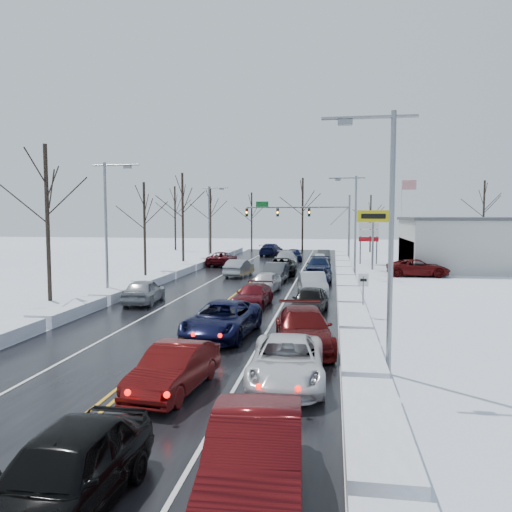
% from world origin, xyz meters
% --- Properties ---
extents(ground, '(160.00, 160.00, 0.00)m').
position_xyz_m(ground, '(0.00, 0.00, 0.00)').
color(ground, white).
rests_on(ground, ground).
extents(road_surface, '(14.00, 84.00, 0.01)m').
position_xyz_m(road_surface, '(0.00, 2.00, 0.01)').
color(road_surface, black).
rests_on(road_surface, ground).
extents(snow_bank_left, '(1.48, 72.00, 0.65)m').
position_xyz_m(snow_bank_left, '(-7.60, 2.00, 0.00)').
color(snow_bank_left, white).
rests_on(snow_bank_left, ground).
extents(snow_bank_right, '(1.48, 72.00, 0.65)m').
position_xyz_m(snow_bank_right, '(7.60, 2.00, 0.00)').
color(snow_bank_right, white).
rests_on(snow_bank_right, ground).
extents(traffic_signal_mast, '(13.28, 0.39, 8.00)m').
position_xyz_m(traffic_signal_mast, '(3.45, 27.99, 5.48)').
color(traffic_signal_mast, slate).
rests_on(traffic_signal_mast, ground).
extents(tires_plus_sign, '(3.20, 0.34, 6.00)m').
position_xyz_m(tires_plus_sign, '(10.50, 15.99, 4.99)').
color(tires_plus_sign, slate).
rests_on(tires_plus_sign, ground).
extents(used_vehicles_sign, '(2.20, 0.22, 4.65)m').
position_xyz_m(used_vehicles_sign, '(10.50, 22.00, 3.32)').
color(used_vehicles_sign, slate).
rests_on(used_vehicles_sign, ground).
extents(speed_limit_sign, '(0.55, 0.09, 2.35)m').
position_xyz_m(speed_limit_sign, '(8.20, -8.00, 1.63)').
color(speed_limit_sign, slate).
rests_on(speed_limit_sign, ground).
extents(flagpole, '(1.87, 1.20, 10.00)m').
position_xyz_m(flagpole, '(15.17, 30.00, 5.93)').
color(flagpole, silver).
rests_on(flagpole, ground).
extents(dealership_building, '(20.40, 12.40, 5.30)m').
position_xyz_m(dealership_building, '(23.98, 18.00, 2.66)').
color(dealership_building, '#AEAFAA').
rests_on(dealership_building, ground).
extents(streetlight_se, '(3.20, 0.25, 9.00)m').
position_xyz_m(streetlight_se, '(8.30, -18.00, 5.31)').
color(streetlight_se, slate).
rests_on(streetlight_se, ground).
extents(streetlight_ne, '(3.20, 0.25, 9.00)m').
position_xyz_m(streetlight_ne, '(8.30, 10.00, 5.31)').
color(streetlight_ne, slate).
rests_on(streetlight_ne, ground).
extents(streetlight_sw, '(3.20, 0.25, 9.00)m').
position_xyz_m(streetlight_sw, '(-8.30, -4.00, 5.31)').
color(streetlight_sw, slate).
rests_on(streetlight_sw, ground).
extents(streetlight_nw, '(3.20, 0.25, 9.00)m').
position_xyz_m(streetlight_nw, '(-8.30, 24.00, 5.31)').
color(streetlight_nw, slate).
rests_on(streetlight_nw, ground).
extents(tree_left_b, '(4.00, 4.00, 10.00)m').
position_xyz_m(tree_left_b, '(-11.50, -6.00, 6.99)').
color(tree_left_b, '#2D231C').
rests_on(tree_left_b, ground).
extents(tree_left_c, '(3.40, 3.40, 8.50)m').
position_xyz_m(tree_left_c, '(-10.50, 8.00, 5.94)').
color(tree_left_c, '#2D231C').
rests_on(tree_left_c, ground).
extents(tree_left_d, '(4.20, 4.20, 10.50)m').
position_xyz_m(tree_left_d, '(-11.20, 22.00, 7.33)').
color(tree_left_d, '#2D231C').
rests_on(tree_left_d, ground).
extents(tree_left_e, '(3.80, 3.80, 9.50)m').
position_xyz_m(tree_left_e, '(-10.80, 34.00, 6.64)').
color(tree_left_e, '#2D231C').
rests_on(tree_left_e, ground).
extents(tree_far_a, '(4.00, 4.00, 10.00)m').
position_xyz_m(tree_far_a, '(-18.00, 40.00, 6.99)').
color(tree_far_a, '#2D231C').
rests_on(tree_far_a, ground).
extents(tree_far_b, '(3.60, 3.60, 9.00)m').
position_xyz_m(tree_far_b, '(-6.00, 41.00, 6.29)').
color(tree_far_b, '#2D231C').
rests_on(tree_far_b, ground).
extents(tree_far_c, '(4.40, 4.40, 11.00)m').
position_xyz_m(tree_far_c, '(2.00, 39.00, 7.68)').
color(tree_far_c, '#2D231C').
rests_on(tree_far_c, ground).
extents(tree_far_d, '(3.40, 3.40, 8.50)m').
position_xyz_m(tree_far_d, '(12.00, 40.50, 5.94)').
color(tree_far_d, '#2D231C').
rests_on(tree_far_d, ground).
extents(tree_far_e, '(4.20, 4.20, 10.50)m').
position_xyz_m(tree_far_e, '(28.00, 41.00, 7.33)').
color(tree_far_e, '#2D231C').
rests_on(tree_far_e, ground).
extents(queued_car_1, '(2.03, 4.58, 1.46)m').
position_xyz_m(queued_car_1, '(1.67, -20.78, 0.00)').
color(queued_car_1, '#550B0B').
rests_on(queued_car_1, ground).
extents(queued_car_2, '(3.12, 5.89, 1.58)m').
position_xyz_m(queued_car_2, '(1.61, -13.63, 0.00)').
color(queued_car_2, black).
rests_on(queued_car_2, ground).
extents(queued_car_3, '(2.19, 4.73, 1.34)m').
position_xyz_m(queued_car_3, '(1.80, -5.98, 0.00)').
color(queued_car_3, '#4F0A11').
rests_on(queued_car_3, ground).
extents(queued_car_4, '(2.20, 4.47, 1.47)m').
position_xyz_m(queued_car_4, '(1.78, -0.40, 0.00)').
color(queued_car_4, silver).
rests_on(queued_car_4, ground).
extents(queued_car_5, '(1.93, 4.91, 1.59)m').
position_xyz_m(queued_car_5, '(1.86, 5.12, 0.00)').
color(queued_car_5, '#3F4144').
rests_on(queued_car_5, ground).
extents(queued_car_6, '(2.88, 5.69, 1.54)m').
position_xyz_m(queued_car_6, '(1.84, 10.35, 0.00)').
color(queued_car_6, black).
rests_on(queued_car_6, ground).
extents(queued_car_7, '(2.80, 6.03, 1.71)m').
position_xyz_m(queued_car_7, '(1.69, 16.27, 0.00)').
color(queued_car_7, '#A3A6AB').
rests_on(queued_car_7, ground).
extents(queued_car_8, '(2.26, 4.55, 1.49)m').
position_xyz_m(queued_car_8, '(1.90, 24.64, 0.00)').
color(queued_car_8, black).
rests_on(queued_car_8, ground).
extents(queued_car_9, '(2.16, 5.23, 1.68)m').
position_xyz_m(queued_car_9, '(5.11, -26.31, 0.00)').
color(queued_car_9, '#4C0A0B').
rests_on(queued_car_9, ground).
extents(queued_car_10, '(2.68, 5.37, 1.46)m').
position_xyz_m(queued_car_10, '(5.09, -19.43, 0.00)').
color(queued_car_10, silver).
rests_on(queued_car_10, ground).
extents(queued_car_11, '(2.98, 5.83, 1.62)m').
position_xyz_m(queued_car_11, '(5.37, -14.98, 0.00)').
color(queued_car_11, '#490909').
rests_on(queued_car_11, ground).
extents(queued_car_12, '(2.24, 4.56, 1.50)m').
position_xyz_m(queued_car_12, '(5.28, -7.73, 0.00)').
color(queued_car_12, black).
rests_on(queued_car_12, ground).
extents(queued_car_13, '(2.35, 5.05, 1.60)m').
position_xyz_m(queued_car_13, '(5.19, -1.39, 0.00)').
color(queued_car_13, '#A4A7AC').
rests_on(queued_car_13, ground).
extents(queued_car_14, '(2.65, 5.22, 1.41)m').
position_xyz_m(queued_car_14, '(5.20, 3.59, 0.00)').
color(queued_car_14, black).
rests_on(queued_car_14, ground).
extents(queued_car_15, '(2.31, 5.48, 1.58)m').
position_xyz_m(queued_car_15, '(5.24, 10.94, 0.00)').
color(queued_car_15, black).
rests_on(queued_car_15, ground).
extents(queued_car_16, '(1.96, 4.22, 1.40)m').
position_xyz_m(queued_car_16, '(5.14, 18.85, 0.00)').
color(queued_car_16, white).
rests_on(queued_car_16, ground).
extents(queued_car_17, '(1.69, 4.16, 1.34)m').
position_xyz_m(queued_car_17, '(5.44, 24.83, 0.00)').
color(queued_car_17, '#3D3F41').
rests_on(queued_car_17, ground).
extents(oncoming_car_0, '(2.11, 4.78, 1.53)m').
position_xyz_m(oncoming_car_0, '(-1.81, 8.49, 0.00)').
color(oncoming_car_0, '#989B9F').
rests_on(oncoming_car_0, ground).
extents(oncoming_car_1, '(2.60, 5.51, 1.52)m').
position_xyz_m(oncoming_car_1, '(-5.42, 17.53, 0.00)').
color(oncoming_car_1, '#49090F').
rests_on(oncoming_car_1, ground).
extents(oncoming_car_2, '(2.88, 6.04, 1.70)m').
position_xyz_m(oncoming_car_2, '(-1.76, 31.44, 0.00)').
color(oncoming_car_2, black).
rests_on(oncoming_car_2, ground).
extents(oncoming_car_3, '(2.14, 4.63, 1.54)m').
position_xyz_m(oncoming_car_3, '(-5.15, -5.94, 0.00)').
color(oncoming_car_3, '#97999E').
rests_on(oncoming_car_3, ground).
extents(parked_car_0, '(5.57, 2.62, 1.54)m').
position_xyz_m(parked_car_0, '(14.15, 11.00, 0.00)').
color(parked_car_0, '#49090A').
rests_on(parked_car_0, ground).
extents(parked_car_1, '(2.90, 5.66, 1.57)m').
position_xyz_m(parked_car_1, '(16.99, 15.14, 0.00)').
color(parked_car_1, '#A5A8AD').
rests_on(parked_car_1, ground).
extents(parked_car_2, '(1.60, 3.95, 1.35)m').
position_xyz_m(parked_car_2, '(15.01, 22.13, 0.00)').
color(parked_car_2, black).
rests_on(parked_car_2, ground).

